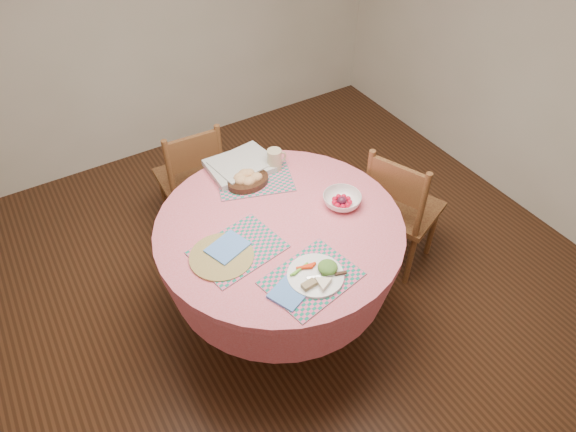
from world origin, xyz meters
The scene contains 16 objects.
ground centered at (0.00, 0.00, 0.00)m, with size 4.00×4.00×0.00m, color #331C0F.
room_envelope centered at (0.00, 0.00, 1.71)m, with size 4.01×4.01×2.71m.
dining_table centered at (0.00, 0.00, 0.56)m, with size 1.24×1.24×0.75m.
chair_right centered at (0.83, 0.01, 0.46)m, with size 0.51×0.52×0.88m.
chair_back centered at (-0.10, 0.94, 0.44)m, with size 0.41×0.39×0.85m.
placemat_front centered at (-0.06, -0.38, 0.75)m, with size 0.40×0.30×0.01m, color #15775E.
placemat_left centered at (-0.25, -0.05, 0.75)m, with size 0.40×0.30×0.01m, color #15775E.
placemat_back centered at (0.07, 0.37, 0.75)m, with size 0.40×0.30×0.01m, color #15775E.
wicker_trivet centered at (-0.34, -0.05, 0.76)m, with size 0.30×0.30×0.01m, color olive.
napkin_near centered at (-0.17, -0.39, 0.76)m, with size 0.18×0.14×0.01m, color #5485D8.
napkin_far centered at (-0.29, -0.02, 0.76)m, with size 0.18×0.14×0.01m, color #5485D8.
dinner_plate centered at (-0.03, -0.38, 0.77)m, with size 0.25×0.25×0.05m.
bread_bowl centered at (0.01, 0.35, 0.79)m, with size 0.23×0.23×0.08m.
latte_mug centered at (0.21, 0.39, 0.82)m, with size 0.12×0.08×0.12m.
fruit_bowl centered at (0.35, -0.04, 0.78)m, with size 0.24×0.24×0.06m.
newspaper_stack centered at (0.04, 0.49, 0.78)m, with size 0.37×0.29×0.04m.
Camera 1 is at (-0.91, -1.58, 2.51)m, focal length 32.00 mm.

